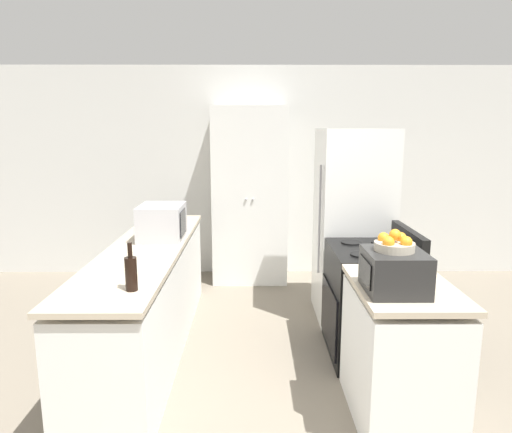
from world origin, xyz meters
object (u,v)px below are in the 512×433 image
at_px(microwave, 162,222).
at_px(refrigerator, 352,225).
at_px(pantry_cabinet, 250,196).
at_px(wine_bottle, 131,273).
at_px(stove, 369,301).
at_px(toaster_oven, 394,271).
at_px(fruit_bowl, 395,244).

bearing_deg(microwave, refrigerator, 14.51).
height_order(refrigerator, microwave, refrigerator).
xyz_separation_m(pantry_cabinet, wine_bottle, (-0.68, -2.86, -0.04)).
bearing_deg(stove, toaster_oven, -97.25).
xyz_separation_m(stove, fruit_bowl, (-0.12, -0.94, 0.73)).
bearing_deg(wine_bottle, stove, 29.23).
relative_size(stove, fruit_bowl, 4.55).
xyz_separation_m(microwave, fruit_bowl, (1.62, -1.30, 0.14)).
distance_m(toaster_oven, fruit_bowl, 0.16).
height_order(pantry_cabinet, microwave, pantry_cabinet).
bearing_deg(wine_bottle, microwave, 93.04).
height_order(refrigerator, wine_bottle, refrigerator).
bearing_deg(fruit_bowl, refrigerator, 85.49).
bearing_deg(fruit_bowl, toaster_oven, -82.39).
bearing_deg(refrigerator, stove, -90.95).
bearing_deg(toaster_oven, wine_bottle, 179.09).
bearing_deg(pantry_cabinet, fruit_bowl, -73.15).
height_order(pantry_cabinet, stove, pantry_cabinet).
bearing_deg(toaster_oven, microwave, 140.91).
distance_m(pantry_cabinet, fruit_bowl, 3.00).
bearing_deg(stove, wine_bottle, -150.77).
bearing_deg(pantry_cabinet, stove, -62.68).
height_order(toaster_oven, fruit_bowl, fruit_bowl).
bearing_deg(refrigerator, wine_bottle, -134.02).
relative_size(stove, microwave, 2.37).
bearing_deg(microwave, wine_bottle, -86.96).
bearing_deg(microwave, fruit_bowl, -38.73).
height_order(pantry_cabinet, toaster_oven, pantry_cabinet).
bearing_deg(pantry_cabinet, refrigerator, -47.85).
height_order(pantry_cabinet, wine_bottle, pantry_cabinet).
distance_m(pantry_cabinet, microwave, 1.74).
xyz_separation_m(pantry_cabinet, toaster_oven, (0.87, -2.88, -0.03)).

